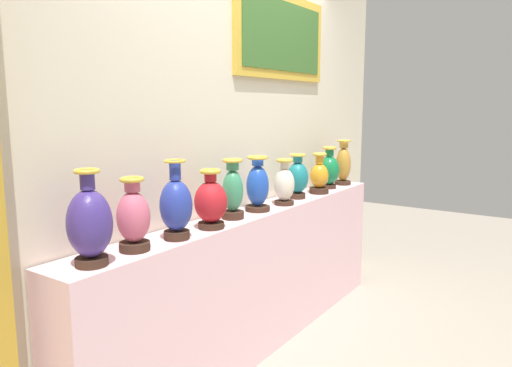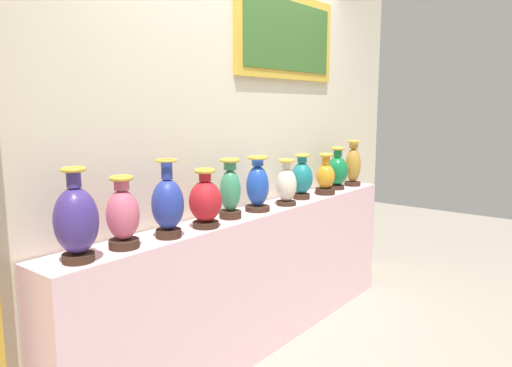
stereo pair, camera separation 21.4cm
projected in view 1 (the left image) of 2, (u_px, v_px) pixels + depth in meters
name	position (u px, v px, depth m)	size (l,w,h in m)	color
ground_plane	(256.00, 346.00, 3.23)	(10.25, 10.25, 0.00)	gray
display_shelf	(256.00, 280.00, 3.16)	(2.93, 0.29, 0.93)	beige
back_wall	(231.00, 133.00, 3.13)	(4.25, 0.14, 2.81)	beige
vase_indigo	(90.00, 224.00, 1.99)	(0.19, 0.19, 0.41)	#382319
vase_rose	(133.00, 218.00, 2.20)	(0.15, 0.15, 0.34)	#382319
vase_cobalt	(176.00, 206.00, 2.40)	(0.16, 0.16, 0.40)	#382319
vase_crimson	(211.00, 202.00, 2.61)	(0.18, 0.18, 0.33)	#382319
vase_jade	(233.00, 191.00, 2.84)	(0.13, 0.13, 0.36)	#382319
vase_sapphire	(257.00, 186.00, 3.05)	(0.16, 0.16, 0.35)	#382319
vase_ivory	(284.00, 184.00, 3.25)	(0.14, 0.14, 0.31)	#382319
vase_teal	(298.00, 178.00, 3.47)	(0.16, 0.16, 0.32)	#382319
vase_amber	(319.00, 177.00, 3.68)	(0.15, 0.15, 0.31)	#382319
vase_emerald	(329.00, 170.00, 3.90)	(0.17, 0.17, 0.34)	#382319
vase_ochre	(343.00, 164.00, 4.09)	(0.13, 0.13, 0.38)	#382319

